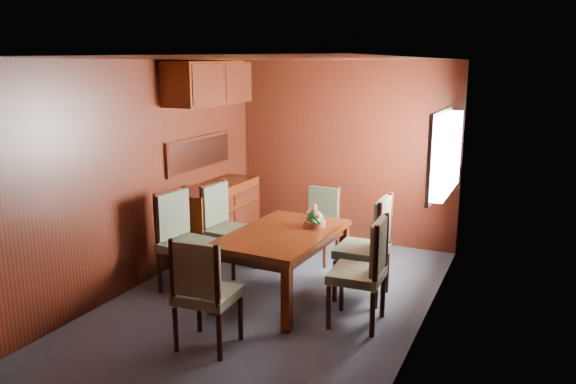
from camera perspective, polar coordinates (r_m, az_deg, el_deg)
The scene contains 11 objects.
ground at distance 5.83m, azimuth -1.64°, elevation -10.91°, with size 4.50×4.50×0.00m, color #373D4B.
room_shell at distance 5.73m, azimuth -1.22°, elevation 5.63°, with size 3.06×4.52×2.41m.
sideboard at distance 7.08m, azimuth -7.24°, elevation -2.82°, with size 0.48×1.40×0.90m, color #371406.
dining_table at distance 5.72m, azimuth -0.54°, elevation -5.01°, with size 1.01×1.53×0.69m.
chair_left_near at distance 6.02m, azimuth -10.75°, elevation -4.34°, with size 0.54×0.56×1.07m.
chair_left_far at distance 6.50m, azimuth -6.61°, elevation -3.10°, with size 0.51×0.53×1.03m.
chair_right_near at distance 5.16m, azimuth 7.91°, elevation -7.45°, with size 0.49×0.51×1.03m.
chair_right_far at distance 5.73m, azimuth 8.37°, elevation -5.07°, with size 0.50×0.52×1.08m.
chair_head at distance 4.74m, azimuth -8.64°, elevation -9.64°, with size 0.49×0.48×0.99m.
chair_foot at distance 6.85m, azimuth 3.27°, elevation -2.80°, with size 0.47×0.45×0.91m.
flower_centerpiece at distance 5.84m, azimuth 2.75°, elevation -2.43°, with size 0.24×0.24×0.24m.
Camera 1 is at (2.34, -4.80, 2.35)m, focal length 35.00 mm.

